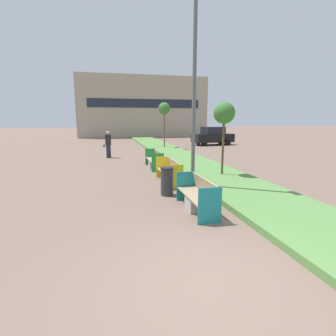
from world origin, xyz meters
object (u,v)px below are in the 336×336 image
(bench_yellow_frame, at_px, (169,174))
(litter_bin, at_px, (167,181))
(pedestrian_walking, at_px, (108,144))
(bench_teal_frame, at_px, (197,198))
(bench_green_frame, at_px, (155,161))
(parked_car_distant, at_px, (213,136))
(street_lamp_post, at_px, (195,65))
(sapling_tree_far, at_px, (164,109))
(sapling_tree_near, at_px, (224,114))

(bench_yellow_frame, height_order, litter_bin, litter_bin)
(litter_bin, height_order, pedestrian_walking, pedestrian_walking)
(bench_teal_frame, height_order, bench_green_frame, same)
(litter_bin, bearing_deg, parked_car_distant, 62.68)
(street_lamp_post, distance_m, sapling_tree_far, 13.84)
(street_lamp_post, relative_size, pedestrian_walking, 4.47)
(litter_bin, height_order, parked_car_distant, parked_car_distant)
(bench_teal_frame, xyz_separation_m, parked_car_distant, (8.19, 18.54, 0.55))
(sapling_tree_near, bearing_deg, street_lamp_post, -141.01)
(bench_green_frame, distance_m, parked_car_distant, 14.20)
(litter_bin, xyz_separation_m, parked_car_distant, (8.70, 16.84, 0.42))
(bench_green_frame, bearing_deg, parked_car_distant, 54.76)
(bench_yellow_frame, relative_size, bench_green_frame, 1.01)
(parked_car_distant, bearing_deg, bench_yellow_frame, -126.41)
(litter_bin, bearing_deg, pedestrian_walking, 100.92)
(litter_bin, distance_m, parked_car_distant, 18.96)
(bench_teal_frame, height_order, sapling_tree_far, sapling_tree_far)
(bench_green_frame, xyz_separation_m, pedestrian_walking, (-2.41, 4.56, 0.56))
(bench_teal_frame, xyz_separation_m, sapling_tree_far, (2.51, 15.96, 3.12))
(pedestrian_walking, height_order, parked_car_distant, parked_car_distant)
(litter_bin, relative_size, parked_car_distant, 0.22)
(bench_teal_frame, distance_m, bench_green_frame, 6.95)
(sapling_tree_far, relative_size, pedestrian_walking, 2.24)
(bench_yellow_frame, relative_size, street_lamp_post, 0.28)
(parked_car_distant, bearing_deg, sapling_tree_far, -163.43)
(pedestrian_walking, distance_m, parked_car_distant, 12.72)
(bench_green_frame, relative_size, street_lamp_post, 0.28)
(sapling_tree_far, distance_m, parked_car_distant, 6.75)
(bench_yellow_frame, distance_m, street_lamp_post, 4.29)
(bench_green_frame, bearing_deg, bench_yellow_frame, -90.00)
(bench_yellow_frame, bearing_deg, parked_car_distant, 61.46)
(bench_green_frame, bearing_deg, sapling_tree_near, -51.36)
(bench_green_frame, relative_size, sapling_tree_near, 0.67)
(bench_teal_frame, relative_size, sapling_tree_far, 0.51)
(sapling_tree_far, distance_m, pedestrian_walking, 7.11)
(bench_teal_frame, height_order, sapling_tree_near, sapling_tree_near)
(bench_green_frame, height_order, litter_bin, litter_bin)
(litter_bin, bearing_deg, sapling_tree_near, 35.03)
(sapling_tree_near, bearing_deg, pedestrian_walking, 122.57)
(bench_green_frame, xyz_separation_m, parked_car_distant, (8.19, 11.59, 0.54))
(bench_green_frame, bearing_deg, bench_teal_frame, -90.02)
(sapling_tree_near, xyz_separation_m, sapling_tree_far, (-0.00, 12.14, 0.67))
(pedestrian_walking, relative_size, parked_car_distant, 0.41)
(bench_teal_frame, bearing_deg, street_lamp_post, 74.97)
(litter_bin, distance_m, street_lamp_post, 4.15)
(pedestrian_walking, bearing_deg, bench_green_frame, -62.17)
(street_lamp_post, bearing_deg, bench_yellow_frame, 116.82)
(bench_yellow_frame, distance_m, parked_car_distant, 17.14)
(bench_teal_frame, relative_size, pedestrian_walking, 1.15)
(bench_teal_frame, distance_m, bench_yellow_frame, 3.49)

